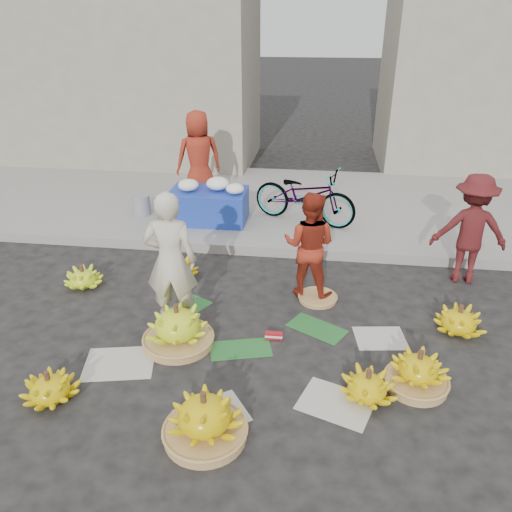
# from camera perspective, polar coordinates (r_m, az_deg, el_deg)

# --- Properties ---
(ground) EXTENTS (80.00, 80.00, 0.00)m
(ground) POSITION_cam_1_polar(r_m,az_deg,el_deg) (5.58, -0.39, -9.48)
(ground) COLOR black
(ground) RESTS_ON ground
(curb) EXTENTS (40.00, 0.25, 0.15)m
(curb) POSITION_cam_1_polar(r_m,az_deg,el_deg) (7.44, 1.92, 0.79)
(curb) COLOR gray
(curb) RESTS_ON ground
(sidewalk) EXTENTS (40.00, 4.00, 0.12)m
(sidewalk) POSITION_cam_1_polar(r_m,az_deg,el_deg) (9.38, 3.22, 6.12)
(sidewalk) COLOR gray
(sidewalk) RESTS_ON ground
(building_left) EXTENTS (6.00, 3.00, 4.00)m
(building_left) POSITION_cam_1_polar(r_m,az_deg,el_deg) (12.65, -14.89, 19.55)
(building_left) COLOR gray
(building_left) RESTS_ON sidewalk
(building_right) EXTENTS (5.00, 3.00, 5.00)m
(building_right) POSITION_cam_1_polar(r_m,az_deg,el_deg) (12.82, 26.81, 20.13)
(building_right) COLOR gray
(building_right) RESTS_ON sidewalk
(newspaper_scatter) EXTENTS (3.20, 1.80, 0.00)m
(newspaper_scatter) POSITION_cam_1_polar(r_m,az_deg,el_deg) (4.95, -1.70, -14.77)
(newspaper_scatter) COLOR beige
(newspaper_scatter) RESTS_ON ground
(banana_leaves) EXTENTS (2.00, 1.00, 0.00)m
(banana_leaves) POSITION_cam_1_polar(r_m,az_deg,el_deg) (5.75, -1.12, -8.22)
(banana_leaves) COLOR #1C5524
(banana_leaves) RESTS_ON ground
(banana_bunch_0) EXTENTS (0.81, 0.81, 0.50)m
(banana_bunch_0) POSITION_cam_1_polar(r_m,az_deg,el_deg) (5.45, -8.96, -8.01)
(banana_bunch_0) COLOR #A57945
(banana_bunch_0) RESTS_ON ground
(banana_bunch_1) EXTENTS (0.56, 0.56, 0.32)m
(banana_bunch_1) POSITION_cam_1_polar(r_m,az_deg,el_deg) (5.11, -22.52, -13.76)
(banana_bunch_1) COLOR #DEC20B
(banana_bunch_1) RESTS_ON ground
(banana_bunch_2) EXTENTS (0.70, 0.70, 0.48)m
(banana_bunch_2) POSITION_cam_1_polar(r_m,az_deg,el_deg) (4.38, -5.91, -17.95)
(banana_bunch_2) COLOR #A57945
(banana_bunch_2) RESTS_ON ground
(banana_bunch_3) EXTENTS (0.64, 0.64, 0.32)m
(banana_bunch_3) POSITION_cam_1_polar(r_m,az_deg,el_deg) (4.87, 12.61, -14.31)
(banana_bunch_3) COLOR #DEC20B
(banana_bunch_3) RESTS_ON ground
(banana_bunch_4) EXTENTS (0.60, 0.60, 0.42)m
(banana_bunch_4) POSITION_cam_1_polar(r_m,az_deg,el_deg) (5.09, 18.00, -12.47)
(banana_bunch_4) COLOR #A57945
(banana_bunch_4) RESTS_ON ground
(banana_bunch_5) EXTENTS (0.68, 0.68, 0.34)m
(banana_bunch_5) POSITION_cam_1_polar(r_m,az_deg,el_deg) (6.06, 22.17, -6.81)
(banana_bunch_5) COLOR #DEC20B
(banana_bunch_5) RESTS_ON ground
(banana_bunch_6) EXTENTS (0.48, 0.48, 0.31)m
(banana_bunch_6) POSITION_cam_1_polar(r_m,az_deg,el_deg) (6.90, -19.14, -2.36)
(banana_bunch_6) COLOR #A0C71C
(banana_bunch_6) RESTS_ON ground
(banana_bunch_7) EXTENTS (0.58, 0.58, 0.32)m
(banana_bunch_7) POSITION_cam_1_polar(r_m,az_deg,el_deg) (6.84, -8.83, -1.30)
(banana_bunch_7) COLOR #DEC20B
(banana_bunch_7) RESTS_ON ground
(basket_spare) EXTENTS (0.49, 0.49, 0.05)m
(basket_spare) POSITION_cam_1_polar(r_m,az_deg,el_deg) (6.31, 7.06, -4.81)
(basket_spare) COLOR #A57945
(basket_spare) RESTS_ON ground
(incense_stack) EXTENTS (0.19, 0.07, 0.08)m
(incense_stack) POSITION_cam_1_polar(r_m,az_deg,el_deg) (5.56, 2.05, -9.10)
(incense_stack) COLOR #AA121D
(incense_stack) RESTS_ON ground
(vendor_cream) EXTENTS (0.61, 0.43, 1.60)m
(vendor_cream) POSITION_cam_1_polar(r_m,az_deg,el_deg) (5.54, -9.74, -0.56)
(vendor_cream) COLOR beige
(vendor_cream) RESTS_ON ground
(vendor_red) EXTENTS (0.76, 0.65, 1.36)m
(vendor_red) POSITION_cam_1_polar(r_m,az_deg,el_deg) (6.14, 6.11, 1.21)
(vendor_red) COLOR #A12E18
(vendor_red) RESTS_ON ground
(man_striped) EXTENTS (0.98, 0.60, 1.47)m
(man_striped) POSITION_cam_1_polar(r_m,az_deg,el_deg) (7.00, 23.32, 2.80)
(man_striped) COLOR maroon
(man_striped) RESTS_ON ground
(flower_table) EXTENTS (1.25, 0.79, 0.72)m
(flower_table) POSITION_cam_1_polar(r_m,az_deg,el_deg) (8.30, -5.38, 6.00)
(flower_table) COLOR #18319E
(flower_table) RESTS_ON sidewalk
(grey_bucket) EXTENTS (0.29, 0.29, 0.33)m
(grey_bucket) POSITION_cam_1_polar(r_m,az_deg,el_deg) (8.81, -12.93, 5.72)
(grey_bucket) COLOR gray
(grey_bucket) RESTS_ON sidewalk
(flower_vendor) EXTENTS (0.95, 0.81, 1.64)m
(flower_vendor) POSITION_cam_1_polar(r_m,az_deg,el_deg) (9.05, -6.56, 11.11)
(flower_vendor) COLOR #A12E18
(flower_vendor) RESTS_ON sidewalk
(bicycle) EXTENTS (1.17, 1.85, 0.92)m
(bicycle) POSITION_cam_1_polar(r_m,az_deg,el_deg) (8.20, 5.58, 6.94)
(bicycle) COLOR gray
(bicycle) RESTS_ON sidewalk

